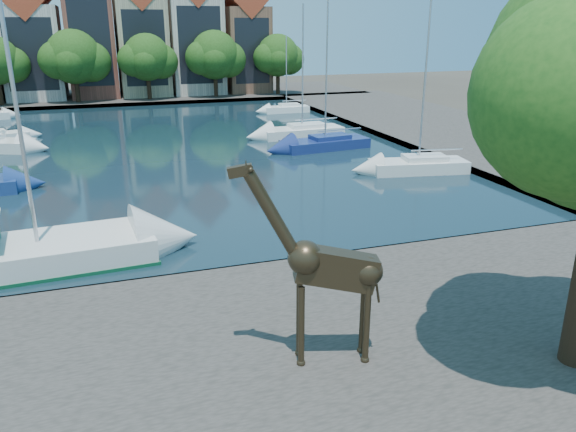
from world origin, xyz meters
The scene contains 19 objects.
ground centered at (0.00, 0.00, 0.00)m, with size 160.00×160.00×0.00m, color #38332B.
water_basin centered at (0.00, 24.00, 0.04)m, with size 38.00×50.00×0.08m, color black.
near_quay centered at (0.00, -7.00, 0.25)m, with size 50.00×14.00×0.50m, color #46413D.
far_quay centered at (0.00, 56.00, 0.25)m, with size 60.00×16.00×0.50m, color #46413D.
right_quay centered at (25.00, 24.00, 0.25)m, with size 14.00×52.00×0.50m, color #46413D.
townhouse_west_inner centered at (-10.50, 55.99, 7.35)m, with size 6.43×9.18×15.15m.
townhouse_center centered at (-4.00, 55.99, 8.36)m, with size 5.44×9.18×16.93m.
townhouse_east_inner centered at (2.00, 55.99, 7.73)m, with size 5.94×9.18×15.79m.
townhouse_east_mid centered at (8.50, 55.99, 8.10)m, with size 6.43×9.18×16.65m.
townhouse_east_end centered at (15.00, 55.99, 7.11)m, with size 5.44×9.18×14.43m.
far_tree_mid_west centered at (-5.89, 50.49, 5.29)m, with size 7.80×6.00×8.00m.
far_tree_mid_east centered at (2.10, 50.49, 5.13)m, with size 7.02×5.40×7.52m.
far_tree_east centered at (10.11, 50.49, 5.24)m, with size 7.54×5.80×7.84m.
far_tree_far_east centered at (18.09, 50.49, 5.08)m, with size 6.76×5.20×7.36m.
giraffe_statue centered at (1.15, -6.76, 3.17)m, with size 3.78×1.28×5.44m.
sailboat_right_a centered at (15.00, 11.42, 0.67)m, with size 6.35×3.14×10.91m.
sailboat_right_b centered at (12.00, 19.80, 0.66)m, with size 6.88×3.08×13.04m.
sailboat_right_c centered at (12.00, 24.85, 0.66)m, with size 6.88×2.64×10.43m.
sailboat_right_d centered at (15.00, 38.06, 0.58)m, with size 4.74×1.69×7.76m.
Camera 1 is at (-3.90, -18.87, 9.08)m, focal length 35.00 mm.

